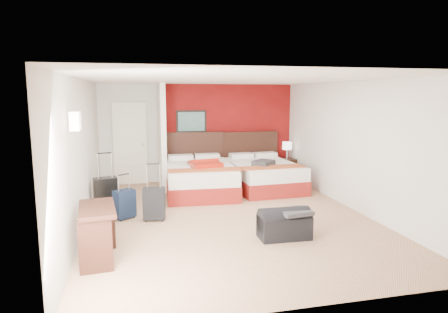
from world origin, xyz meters
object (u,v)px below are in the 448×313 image
object	(u,v)px
bed_right	(263,176)
suitcase_black	(106,196)
desk	(98,234)
table_lamp	(287,150)
duffel_bag	(284,226)
suitcase_navy	(125,205)
nightstand	(287,169)
suitcase_charcoal	(154,205)
bed_left	(200,179)
red_suitcase_open	(205,163)

from	to	relation	value
bed_right	suitcase_black	distance (m)	3.73
suitcase_black	desk	size ratio (longest dim) A/B	0.70
table_lamp	duffel_bag	world-z (taller)	table_lamp
table_lamp	desk	xyz separation A→B (m)	(-4.44, -4.27, -0.40)
bed_right	suitcase_navy	xyz separation A→B (m)	(-3.20, -1.66, -0.06)
nightstand	desk	bearing A→B (deg)	-142.94
suitcase_charcoal	suitcase_navy	size ratio (longest dim) A/B	1.12
duffel_bag	suitcase_black	bearing A→B (deg)	144.76
duffel_bag	bed_left	bearing A→B (deg)	105.96
red_suitcase_open	nightstand	bearing A→B (deg)	14.01
table_lamp	duffel_bag	distance (m)	4.40
bed_right	table_lamp	size ratio (longest dim) A/B	4.65
nightstand	bed_left	bearing A→B (deg)	-166.89
suitcase_black	desk	world-z (taller)	desk
suitcase_black	suitcase_charcoal	bearing A→B (deg)	-56.30
bed_left	suitcase_navy	distance (m)	2.27
suitcase_black	duffel_bag	world-z (taller)	suitcase_black
bed_right	table_lamp	distance (m)	1.32
suitcase_navy	red_suitcase_open	bearing A→B (deg)	6.71
suitcase_black	duffel_bag	distance (m)	3.50
bed_right	nightstand	world-z (taller)	bed_right
table_lamp	desk	world-z (taller)	table_lamp
suitcase_black	suitcase_navy	xyz separation A→B (m)	(0.35, -0.52, -0.07)
nightstand	suitcase_black	distance (m)	4.88
red_suitcase_open	suitcase_charcoal	world-z (taller)	red_suitcase_open
red_suitcase_open	duffel_bag	distance (m)	3.16
suitcase_charcoal	suitcase_navy	xyz separation A→B (m)	(-0.52, 0.21, -0.03)
bed_right	red_suitcase_open	size ratio (longest dim) A/B	2.35
bed_right	suitcase_navy	distance (m)	3.61
red_suitcase_open	suitcase_black	distance (m)	2.33
suitcase_charcoal	duffel_bag	size ratio (longest dim) A/B	0.71
bed_left	bed_right	world-z (taller)	bed_left
bed_right	desk	distance (m)	4.93
suitcase_navy	bed_right	bearing A→B (deg)	-5.88
bed_left	nightstand	world-z (taller)	bed_left
suitcase_charcoal	bed_left	bearing A→B (deg)	65.95
nightstand	desk	xyz separation A→B (m)	(-4.44, -4.27, 0.10)
nightstand	suitcase_navy	size ratio (longest dim) A/B	1.12
suitcase_black	table_lamp	bearing A→B (deg)	7.45
table_lamp	red_suitcase_open	bearing A→B (deg)	-157.22
nightstand	suitcase_charcoal	distance (m)	4.50
table_lamp	suitcase_charcoal	xyz separation A→B (m)	(-3.61, -2.68, -0.50)
nightstand	duffel_bag	world-z (taller)	nightstand
red_suitcase_open	table_lamp	xyz separation A→B (m)	(2.38, 1.00, 0.08)
bed_right	suitcase_charcoal	size ratio (longest dim) A/B	3.67
bed_left	red_suitcase_open	world-z (taller)	red_suitcase_open
duffel_bag	suitcase_navy	bearing A→B (deg)	148.91
bed_left	bed_right	bearing A→B (deg)	6.74
desk	suitcase_black	bearing A→B (deg)	84.92
bed_right	duffel_bag	world-z (taller)	bed_right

